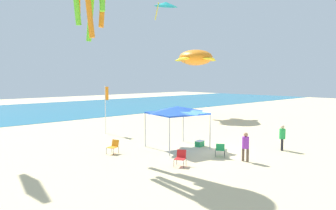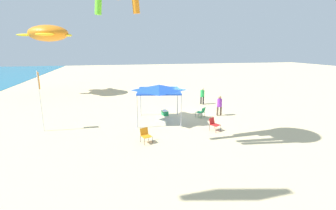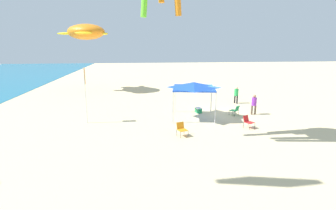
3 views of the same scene
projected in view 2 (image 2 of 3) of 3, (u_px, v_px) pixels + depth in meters
ground at (180, 117)px, 18.94m from camera, size 120.00×120.00×0.10m
canopy_tent at (159, 88)px, 17.32m from camera, size 3.69×3.58×2.75m
folding_chair_facing_ocean at (201, 112)px, 18.69m from camera, size 0.81×0.79×0.82m
folding_chair_left_of_tent at (214, 123)px, 15.76m from camera, size 0.80×0.76×0.82m
folding_chair_near_cooler at (145, 134)px, 13.76m from camera, size 0.76×0.69×0.82m
cooler_box at (165, 113)px, 19.36m from camera, size 0.68×0.51×0.40m
banner_flag at (40, 95)px, 15.21m from camera, size 0.36×0.06×3.97m
person_near_umbrella at (202, 95)px, 22.93m from camera, size 0.39×0.38×1.62m
person_kite_handler at (220, 104)px, 19.08m from camera, size 0.38×0.43×1.62m
kite_turtle_orange at (47, 33)px, 26.54m from camera, size 6.33×6.34×1.79m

